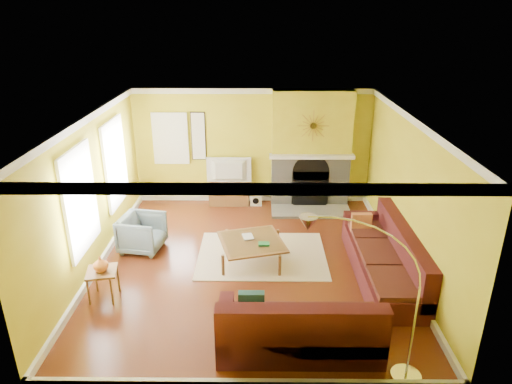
{
  "coord_description": "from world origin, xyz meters",
  "views": [
    {
      "loc": [
        0.18,
        -7.29,
        4.35
      ],
      "look_at": [
        0.11,
        0.4,
        1.25
      ],
      "focal_mm": 32.0,
      "sensor_mm": 36.0,
      "label": 1
    }
  ],
  "objects_px": {
    "media_console": "(229,193)",
    "side_table": "(104,284)",
    "coffee_table": "(252,251)",
    "arc_lamp": "(365,304)",
    "sectional_sofa": "(321,266)",
    "armchair": "(142,233)"
  },
  "relations": [
    {
      "from": "media_console",
      "to": "armchair",
      "type": "height_order",
      "value": "armchair"
    },
    {
      "from": "media_console",
      "to": "side_table",
      "type": "distance_m",
      "value": 4.26
    },
    {
      "from": "arc_lamp",
      "to": "media_console",
      "type": "bearing_deg",
      "value": 109.51
    },
    {
      "from": "sectional_sofa",
      "to": "arc_lamp",
      "type": "distance_m",
      "value": 2.08
    },
    {
      "from": "armchair",
      "to": "arc_lamp",
      "type": "height_order",
      "value": "arc_lamp"
    },
    {
      "from": "media_console",
      "to": "side_table",
      "type": "xyz_separation_m",
      "value": [
        -1.77,
        -3.87,
        -0.0
      ]
    },
    {
      "from": "sectional_sofa",
      "to": "coffee_table",
      "type": "height_order",
      "value": "sectional_sofa"
    },
    {
      "from": "coffee_table",
      "to": "armchair",
      "type": "bearing_deg",
      "value": 168.35
    },
    {
      "from": "coffee_table",
      "to": "media_console",
      "type": "distance_m",
      "value": 2.77
    },
    {
      "from": "armchair",
      "to": "sectional_sofa",
      "type": "bearing_deg",
      "value": -102.51
    },
    {
      "from": "coffee_table",
      "to": "side_table",
      "type": "xyz_separation_m",
      "value": [
        -2.36,
        -1.16,
        0.04
      ]
    },
    {
      "from": "side_table",
      "to": "arc_lamp",
      "type": "distance_m",
      "value": 4.2
    },
    {
      "from": "sectional_sofa",
      "to": "arc_lamp",
      "type": "bearing_deg",
      "value": -83.08
    },
    {
      "from": "coffee_table",
      "to": "arc_lamp",
      "type": "relative_size",
      "value": 0.49
    },
    {
      "from": "sectional_sofa",
      "to": "side_table",
      "type": "height_order",
      "value": "sectional_sofa"
    },
    {
      "from": "sectional_sofa",
      "to": "armchair",
      "type": "distance_m",
      "value": 3.53
    },
    {
      "from": "armchair",
      "to": "arc_lamp",
      "type": "relative_size",
      "value": 0.35
    },
    {
      "from": "armchair",
      "to": "arc_lamp",
      "type": "distance_m",
      "value": 4.87
    },
    {
      "from": "coffee_table",
      "to": "side_table",
      "type": "distance_m",
      "value": 2.63
    },
    {
      "from": "armchair",
      "to": "arc_lamp",
      "type": "xyz_separation_m",
      "value": [
        3.5,
        -3.3,
        0.77
      ]
    },
    {
      "from": "sectional_sofa",
      "to": "armchair",
      "type": "bearing_deg",
      "value": 157.61
    },
    {
      "from": "arc_lamp",
      "to": "sectional_sofa",
      "type": "bearing_deg",
      "value": 96.92
    }
  ]
}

